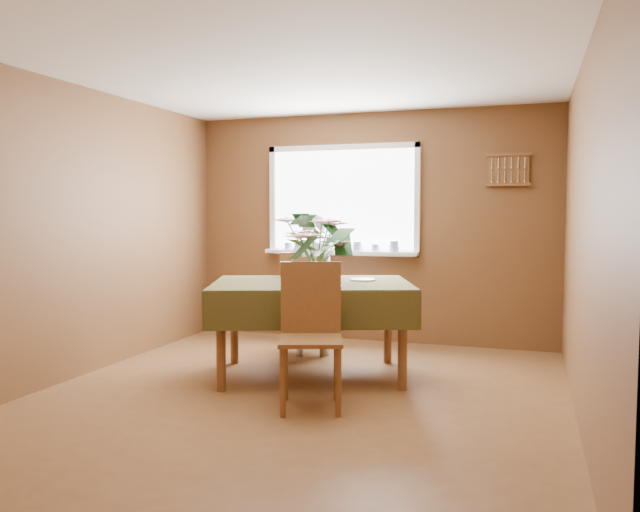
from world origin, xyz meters
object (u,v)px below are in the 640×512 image
(chair_far, at_px, (304,299))
(flower_bouquet, at_px, (317,242))
(seated_woman, at_px, (311,285))
(chair_near, at_px, (311,329))
(dining_table, at_px, (312,294))

(chair_far, height_order, flower_bouquet, flower_bouquet)
(chair_far, distance_m, seated_woman, 0.17)
(chair_far, height_order, seated_woman, seated_woman)
(chair_far, distance_m, flower_bouquet, 1.21)
(chair_far, height_order, chair_near, chair_near)
(chair_near, height_order, flower_bouquet, flower_bouquet)
(chair_far, relative_size, chair_near, 0.98)
(dining_table, distance_m, chair_near, 0.83)
(dining_table, relative_size, flower_bouquet, 3.15)
(dining_table, relative_size, seated_woman, 1.41)
(dining_table, bearing_deg, flower_bouquet, -79.02)
(chair_near, distance_m, seated_woman, 1.60)
(chair_far, xyz_separation_m, flower_bouquet, (0.45, -0.93, 0.61))
(chair_near, xyz_separation_m, seated_woman, (-0.53, 1.50, 0.14))
(dining_table, bearing_deg, chair_far, 94.51)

